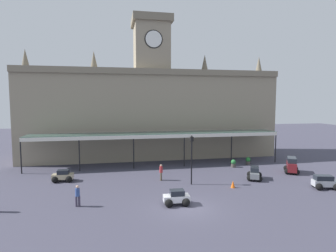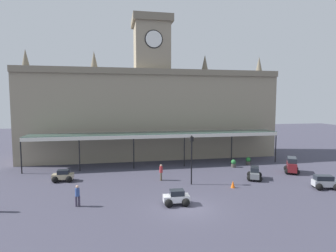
% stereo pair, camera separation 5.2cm
% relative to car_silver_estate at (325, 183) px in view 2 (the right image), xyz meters
% --- Properties ---
extents(ground_plane, '(140.00, 140.00, 0.00)m').
position_rel_car_silver_estate_xyz_m(ground_plane, '(-13.77, -2.01, -0.56)').
color(ground_plane, '#424051').
extents(station_building, '(35.71, 7.07, 19.95)m').
position_rel_car_silver_estate_xyz_m(station_building, '(-13.77, 18.29, 6.28)').
color(station_building, gray).
rests_on(station_building, ground).
extents(entrance_canopy, '(31.63, 3.26, 4.13)m').
position_rel_car_silver_estate_xyz_m(entrance_canopy, '(-13.77, 12.53, 3.42)').
color(entrance_canopy, '#38564C').
rests_on(entrance_canopy, ground).
extents(car_silver_estate, '(2.40, 1.89, 1.27)m').
position_rel_car_silver_estate_xyz_m(car_silver_estate, '(0.00, 0.00, 0.00)').
color(car_silver_estate, '#B2B5BA').
rests_on(car_silver_estate, ground).
extents(car_white_sedan, '(2.08, 1.57, 1.19)m').
position_rel_car_silver_estate_xyz_m(car_white_sedan, '(-14.44, -1.25, -0.06)').
color(car_white_sedan, silver).
rests_on(car_white_sedan, ground).
extents(car_maroon_van, '(2.32, 2.59, 1.77)m').
position_rel_car_silver_estate_xyz_m(car_maroon_van, '(0.58, 5.78, 0.24)').
color(car_maroon_van, maroon).
rests_on(car_maroon_van, ground).
extents(car_grey_estate, '(2.15, 2.43, 1.27)m').
position_rel_car_silver_estate_xyz_m(car_grey_estate, '(-4.87, 4.17, 0.00)').
color(car_grey_estate, slate).
rests_on(car_grey_estate, ground).
extents(car_beige_sedan, '(2.10, 1.60, 1.19)m').
position_rel_car_silver_estate_xyz_m(car_beige_sedan, '(-24.37, 7.17, -0.06)').
color(car_beige_sedan, tan).
rests_on(car_beige_sedan, ground).
extents(pedestrian_near_entrance, '(0.34, 0.38, 1.67)m').
position_rel_car_silver_estate_xyz_m(pedestrian_near_entrance, '(-14.51, 5.65, 0.34)').
color(pedestrian_near_entrance, brown).
rests_on(pedestrian_near_entrance, ground).
extents(pedestrian_crossing_forecourt, '(0.39, 0.34, 1.67)m').
position_rel_car_silver_estate_xyz_m(pedestrian_crossing_forecourt, '(-22.02, -0.13, 0.34)').
color(pedestrian_crossing_forecourt, '#3F384C').
rests_on(pedestrian_crossing_forecourt, ground).
extents(victorian_lamppost, '(0.30, 0.30, 4.84)m').
position_rel_car_silver_estate_xyz_m(victorian_lamppost, '(-11.82, 3.70, 2.45)').
color(victorian_lamppost, black).
rests_on(victorian_lamppost, ground).
extents(traffic_cone, '(0.40, 0.40, 0.70)m').
position_rel_car_silver_estate_xyz_m(traffic_cone, '(-8.27, 1.93, -0.22)').
color(traffic_cone, orange).
rests_on(traffic_cone, ground).
extents(planter_by_canopy, '(0.60, 0.60, 0.96)m').
position_rel_car_silver_estate_xyz_m(planter_by_canopy, '(-4.78, 9.55, -0.07)').
color(planter_by_canopy, '#47423D').
rests_on(planter_by_canopy, ground).
extents(planter_near_kerb, '(0.60, 0.60, 0.96)m').
position_rel_car_silver_estate_xyz_m(planter_near_kerb, '(-2.31, 10.56, -0.07)').
color(planter_near_kerb, '#47423D').
rests_on(planter_near_kerb, ground).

